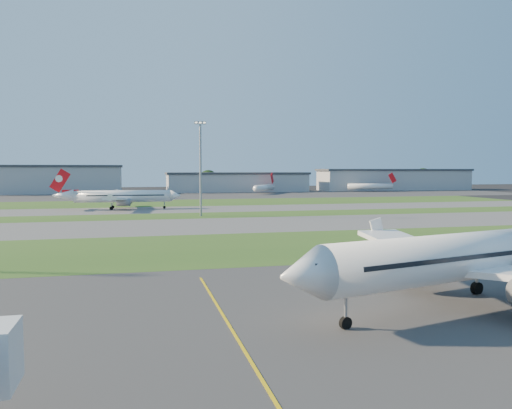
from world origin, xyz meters
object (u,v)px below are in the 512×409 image
object	(u,v)px
airliner_taxiing	(122,197)
mini_jet_far	(371,186)
airliner_parked	(479,256)
mini_jet_near	(264,188)
light_mast_centre	(200,162)

from	to	relation	value
airliner_taxiing	mini_jet_far	world-z (taller)	airliner_taxiing
airliner_parked	mini_jet_near	world-z (taller)	airliner_parked
airliner_taxiing	mini_jet_far	bearing A→B (deg)	-141.93
airliner_parked	light_mast_centre	distance (m)	97.27
airliner_taxiing	mini_jet_near	distance (m)	114.38
airliner_parked	airliner_taxiing	size ratio (longest dim) A/B	1.12
airliner_parked	airliner_taxiing	world-z (taller)	airliner_parked
airliner_taxiing	mini_jet_near	size ratio (longest dim) A/B	1.52
airliner_taxiing	airliner_parked	bearing A→B (deg)	108.04
mini_jet_far	airliner_taxiing	bearing A→B (deg)	-135.22
airliner_parked	light_mast_centre	xyz separation A→B (m)	(-13.75, 95.76, 10.14)
mini_jet_far	airliner_parked	bearing A→B (deg)	-105.17
airliner_taxiing	mini_jet_far	distance (m)	167.46
light_mast_centre	airliner_parked	bearing A→B (deg)	-81.83
airliner_parked	airliner_taxiing	bearing A→B (deg)	92.16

